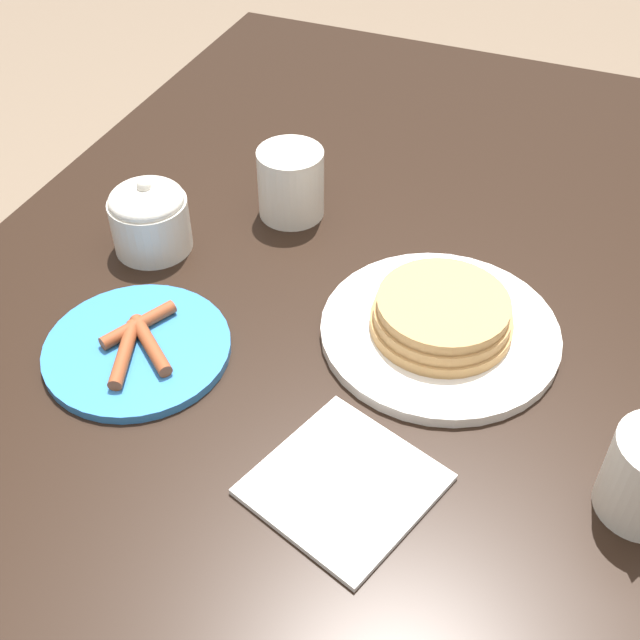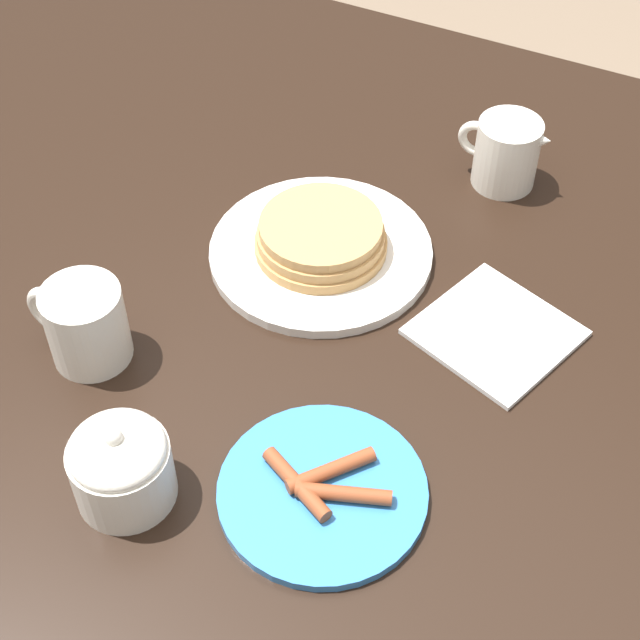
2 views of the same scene
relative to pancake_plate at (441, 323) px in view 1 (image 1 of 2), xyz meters
name	(u,v)px [view 1 (image 1 of 2)]	position (x,y,z in m)	size (l,w,h in m)	color
dining_table	(394,433)	(-0.05, 0.02, -0.13)	(1.46, 1.04, 0.77)	black
pancake_plate	(441,323)	(0.00, 0.00, 0.00)	(0.25, 0.25, 0.05)	white
side_plate_bacon	(137,348)	(-0.14, 0.27, -0.01)	(0.19, 0.19, 0.02)	#337AC6
coffee_mug	(292,181)	(0.14, 0.23, 0.03)	(0.11, 0.08, 0.09)	silver
sugar_bowl	(149,217)	(0.02, 0.35, 0.02)	(0.09, 0.09, 0.09)	silver
napkin	(345,485)	(-0.21, 0.02, -0.02)	(0.18, 0.18, 0.01)	white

